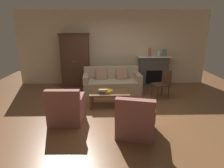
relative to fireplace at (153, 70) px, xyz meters
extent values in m
plane|color=brown|center=(-1.55, -2.30, -0.57)|extent=(9.60, 9.60, 0.00)
cube|color=beige|center=(-1.55, 0.25, 0.83)|extent=(7.20, 0.10, 2.80)
cube|color=#4C4947|center=(0.00, 0.00, -0.03)|extent=(1.10, 0.36, 1.08)
cube|color=black|center=(0.00, -0.18, -0.23)|extent=(0.60, 0.01, 0.52)
cube|color=white|center=(0.00, -0.02, 0.53)|extent=(1.26, 0.48, 0.04)
cube|color=#472D1E|center=(-2.95, -0.08, 0.38)|extent=(1.00, 0.52, 1.90)
cube|color=#3C271A|center=(-2.95, -0.08, 1.36)|extent=(1.06, 0.55, 0.06)
sphere|color=#ADAFB5|center=(-3.01, -0.35, 0.42)|extent=(0.04, 0.04, 0.04)
sphere|color=#ADAFB5|center=(-2.89, -0.35, 0.42)|extent=(0.04, 0.04, 0.04)
cube|color=tan|center=(-1.61, -0.96, -0.35)|extent=(1.95, 0.97, 0.44)
cube|color=tan|center=(-1.63, -0.63, 0.08)|extent=(1.91, 0.31, 0.42)
cube|color=tan|center=(-2.48, -1.03, -0.02)|extent=(0.21, 0.81, 0.22)
cube|color=tan|center=(-0.73, -0.90, -0.02)|extent=(0.21, 0.81, 0.22)
cube|color=#9E755B|center=(-1.97, -0.79, 0.04)|extent=(0.37, 0.21, 0.37)
cube|color=#9E755B|center=(-1.27, -0.74, 0.04)|extent=(0.37, 0.21, 0.37)
cube|color=brown|center=(-1.71, -2.09, -0.17)|extent=(1.10, 0.60, 0.05)
cube|color=brown|center=(-2.22, -2.35, -0.38)|extent=(0.06, 0.06, 0.37)
cube|color=brown|center=(-1.20, -2.35, -0.38)|extent=(0.06, 0.06, 0.37)
cube|color=brown|center=(-2.22, -1.83, -0.38)|extent=(0.06, 0.06, 0.37)
cube|color=brown|center=(-1.20, -1.83, -0.38)|extent=(0.06, 0.06, 0.37)
cylinder|color=gold|center=(-1.75, -2.13, -0.11)|extent=(0.26, 0.26, 0.07)
cube|color=#38569E|center=(-1.88, -2.15, -0.13)|extent=(0.26, 0.19, 0.05)
cube|color=gray|center=(-1.89, -2.16, -0.08)|extent=(0.26, 0.20, 0.04)
cube|color=gold|center=(-1.89, -2.16, -0.05)|extent=(0.25, 0.19, 0.03)
cylinder|color=#A86042|center=(-0.18, -0.02, 0.71)|extent=(0.10, 0.10, 0.31)
cylinder|color=beige|center=(0.18, -0.02, 0.66)|extent=(0.12, 0.12, 0.22)
cylinder|color=slate|center=(0.38, -0.02, 0.68)|extent=(0.14, 0.14, 0.26)
cube|color=#935B56|center=(-2.74, -2.97, -0.36)|extent=(0.78, 0.78, 0.42)
cube|color=#935B56|center=(-2.74, -3.28, 0.08)|extent=(0.76, 0.18, 0.46)
cube|color=#935B56|center=(-2.41, -2.98, -0.05)|extent=(0.14, 0.70, 0.20)
cube|color=#935B56|center=(-3.07, -2.97, -0.05)|extent=(0.14, 0.70, 0.20)
cube|color=#935B56|center=(-1.17, -3.56, -0.36)|extent=(0.92, 0.92, 0.42)
cube|color=#935B56|center=(-1.24, -3.86, 0.08)|extent=(0.78, 0.33, 0.46)
cube|color=#935B56|center=(-0.85, -3.64, -0.05)|extent=(0.28, 0.71, 0.20)
cube|color=#935B56|center=(-1.49, -3.49, -0.05)|extent=(0.28, 0.71, 0.20)
cube|color=#472D1E|center=(-0.10, -1.46, -0.14)|extent=(0.55, 0.55, 0.04)
cylinder|color=#472D1E|center=(-0.33, -1.33, -0.36)|extent=(0.04, 0.04, 0.41)
cylinder|color=#472D1E|center=(-0.22, -1.69, -0.36)|extent=(0.04, 0.04, 0.41)
cylinder|color=#472D1E|center=(0.03, -1.22, -0.36)|extent=(0.04, 0.04, 0.41)
cylinder|color=#472D1E|center=(0.14, -1.58, -0.36)|extent=(0.04, 0.04, 0.41)
cube|color=#472D1E|center=(0.10, -1.40, 0.11)|extent=(0.17, 0.43, 0.45)
camera|label=1|loc=(-1.76, -7.22, 1.62)|focal=30.91mm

